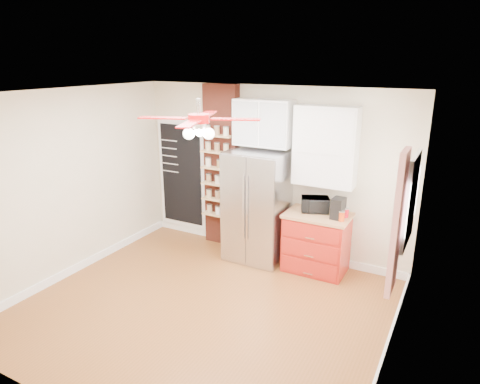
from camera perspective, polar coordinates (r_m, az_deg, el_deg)
The scene contains 21 objects.
floor at distance 5.74m, azimuth -4.80°, elevation -15.10°, with size 4.50×4.50×0.00m, color brown.
ceiling at distance 4.86m, azimuth -5.61°, elevation 12.88°, with size 4.50×4.50×0.00m, color white.
wall_back at distance 6.82m, azimuth 4.06°, elevation 2.68°, with size 4.50×0.02×2.70m, color beige.
wall_front at distance 3.78m, azimuth -22.32°, elevation -11.13°, with size 4.50×0.02×2.70m, color beige.
wall_left at distance 6.60m, azimuth -21.74°, elevation 0.97°, with size 0.02×4.00×2.70m, color beige.
wall_right at distance 4.40m, azimuth 20.33°, elevation -6.82°, with size 0.02×4.00×2.70m, color beige.
chalkboard at distance 7.69m, azimuth -7.72°, elevation 2.31°, with size 0.95×0.05×1.95m.
brick_pillar at distance 7.13m, azimuth -2.44°, elevation 3.36°, with size 0.60×0.16×2.70m, color maroon.
fridge at distance 6.66m, azimuth 2.27°, elevation -1.93°, with size 0.90×0.70×1.75m, color #B4B5B9.
upper_glass_cabinet at distance 6.53m, azimuth 3.17°, elevation 9.20°, with size 0.90×0.35×0.70m, color white.
red_cabinet at distance 6.53m, azimuth 10.15°, elevation -6.62°, with size 0.94×0.64×0.90m.
upper_shelf_unit at distance 6.26m, azimuth 11.33°, elevation 5.97°, with size 0.90×0.30×1.15m, color white.
window at distance 5.18m, azimuth 21.85°, elevation -1.03°, with size 0.04×0.75×1.05m, color white.
curtain at distance 4.70m, azimuth 20.26°, elevation -3.97°, with size 0.06×0.40×1.55m, color #AC1617.
ceiling_fan at distance 4.89m, azimuth -5.52°, elevation 9.65°, with size 1.40×1.40×0.44m.
toaster_oven at distance 6.42m, azimuth 9.96°, elevation -1.65°, with size 0.40×0.27×0.22m, color black.
coffee_maker at distance 6.21m, azimuth 12.95°, elevation -2.12°, with size 0.16×0.22×0.30m, color black.
canister_left at distance 6.15m, azimuth 13.36°, elevation -3.17°, with size 0.09×0.09×0.13m, color #C8380B.
canister_right at distance 6.31m, azimuth 13.79°, elevation -2.71°, with size 0.11×0.11×0.12m, color red.
pantry_jar_oats at distance 7.10m, azimuth -4.24°, elevation 4.00°, with size 0.09×0.09×0.14m, color beige.
pantry_jar_beans at distance 6.98m, azimuth -2.72°, elevation 3.76°, with size 0.09×0.09×0.13m, color olive.
Camera 1 is at (2.69, -4.03, 3.07)m, focal length 32.00 mm.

